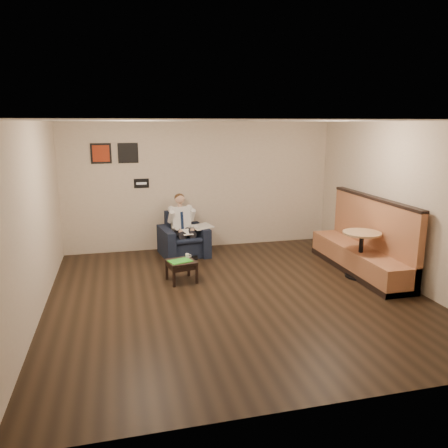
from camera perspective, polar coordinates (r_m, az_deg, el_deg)
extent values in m
plane|color=black|center=(7.30, 1.59, -9.23)|extent=(6.00, 6.00, 0.00)
cube|color=beige|center=(9.77, -3.06, 5.00)|extent=(6.00, 0.02, 2.80)
cube|color=beige|center=(4.17, 12.79, -6.39)|extent=(6.00, 0.02, 2.80)
cube|color=beige|center=(6.75, -23.70, 0.26)|extent=(0.02, 6.00, 2.80)
cube|color=beige|center=(8.20, 22.32, 2.49)|extent=(0.02, 6.00, 2.80)
cube|color=white|center=(6.75, 1.74, 13.34)|extent=(6.00, 6.00, 0.02)
cube|color=black|center=(9.59, -10.73, 5.24)|extent=(0.32, 0.02, 0.20)
cube|color=#992B12|center=(9.51, -15.77, 8.86)|extent=(0.42, 0.03, 0.42)
cube|color=black|center=(9.51, -12.42, 9.04)|extent=(0.42, 0.03, 0.42)
cube|color=black|center=(9.32, -5.31, -1.37)|extent=(1.06, 1.06, 0.91)
cube|color=white|center=(9.09, -4.93, -1.06)|extent=(0.27, 0.33, 0.01)
cube|color=silver|center=(9.30, -2.92, -0.32)|extent=(0.48, 0.56, 0.01)
cube|color=black|center=(7.85, -5.58, -6.14)|extent=(0.55, 0.55, 0.39)
cube|color=green|center=(7.77, -5.75, -4.83)|extent=(0.45, 0.38, 0.01)
cylinder|color=white|center=(7.92, -4.81, -4.18)|extent=(0.08, 0.08, 0.08)
cube|color=black|center=(7.93, -5.65, -4.46)|extent=(0.12, 0.06, 0.01)
cube|color=#A3633F|center=(8.60, 17.43, -1.46)|extent=(0.65, 2.74, 1.40)
cylinder|color=tan|center=(8.35, 17.39, -3.85)|extent=(0.69, 0.69, 0.85)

